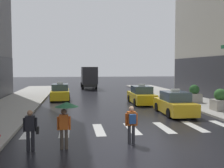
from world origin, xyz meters
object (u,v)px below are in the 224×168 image
at_px(taxi_lead, 175,104).
at_px(pedestrian_with_handbag, 31,128).
at_px(box_truck, 89,77).
at_px(pedestrian_with_backpack, 132,122).
at_px(taxi_third, 60,93).
at_px(taxi_second, 141,96).
at_px(pedestrian_with_umbrella, 66,112).
at_px(planter_near_corner, 220,101).
at_px(planter_mid_block, 194,94).

height_order(taxi_lead, pedestrian_with_handbag, taxi_lead).
xyz_separation_m(box_truck, pedestrian_with_backpack, (0.15, -29.90, -0.88)).
distance_m(taxi_lead, taxi_third, 12.80).
bearing_deg(taxi_third, pedestrian_with_backpack, -76.79).
distance_m(taxi_second, pedestrian_with_umbrella, 14.21).
xyz_separation_m(box_truck, planter_near_corner, (8.37, -22.89, -0.98)).
height_order(box_truck, planter_near_corner, box_truck).
distance_m(taxi_second, planter_mid_block, 4.76).
xyz_separation_m(pedestrian_with_backpack, pedestrian_with_handbag, (-4.16, -0.40, -0.04)).
relative_size(box_truck, pedestrian_with_handbag, 4.58).
height_order(box_truck, pedestrian_with_handbag, box_truck).
bearing_deg(pedestrian_with_handbag, taxi_lead, 39.08).
bearing_deg(planter_near_corner, taxi_lead, -174.97).
bearing_deg(planter_mid_block, pedestrian_with_umbrella, -133.24).
bearing_deg(box_truck, pedestrian_with_umbrella, -94.99).
relative_size(taxi_second, box_truck, 0.60).
bearing_deg(box_truck, taxi_second, -77.84).
height_order(taxi_lead, planter_near_corner, taxi_lead).
xyz_separation_m(taxi_lead, planter_near_corner, (3.64, 0.32, 0.15)).
bearing_deg(taxi_third, taxi_second, -28.19).
height_order(planter_near_corner, planter_mid_block, same).
height_order(taxi_second, planter_mid_block, taxi_second).
bearing_deg(taxi_lead, taxi_third, 131.10).
bearing_deg(pedestrian_with_backpack, planter_near_corner, 40.51).
height_order(pedestrian_with_backpack, pedestrian_with_handbag, same).
bearing_deg(box_truck, pedestrian_with_handbag, -97.53).
bearing_deg(pedestrian_with_umbrella, planter_near_corner, 33.65).
relative_size(pedestrian_with_backpack, planter_mid_block, 1.03).
height_order(taxi_lead, planter_mid_block, taxi_lead).
bearing_deg(taxi_second, taxi_lead, -80.48).
height_order(taxi_third, planter_mid_block, taxi_third).
bearing_deg(pedestrian_with_umbrella, taxi_second, 63.08).
distance_m(planter_near_corner, planter_mid_block, 4.48).
xyz_separation_m(taxi_third, box_truck, (3.68, 13.56, 1.13)).
bearing_deg(pedestrian_with_backpack, pedestrian_with_handbag, -174.56).
relative_size(pedestrian_with_umbrella, planter_mid_block, 1.21).
bearing_deg(planter_mid_block, box_truck, 114.70).
xyz_separation_m(pedestrian_with_handbag, planter_mid_block, (12.47, 11.90, -0.06)).
distance_m(taxi_lead, pedestrian_with_umbrella, 10.20).
distance_m(pedestrian_with_umbrella, planter_near_corner, 13.24).
bearing_deg(taxi_second, box_truck, 102.16).
height_order(taxi_second, taxi_third, same).
xyz_separation_m(taxi_lead, pedestrian_with_backpack, (-4.58, -6.70, 0.25)).
height_order(taxi_third, pedestrian_with_backpack, taxi_third).
bearing_deg(planter_near_corner, box_truck, 110.09).
bearing_deg(taxi_second, pedestrian_with_handbag, -121.45).
distance_m(box_truck, pedestrian_with_handbag, 30.58).
bearing_deg(taxi_second, pedestrian_with_umbrella, -116.92).
bearing_deg(planter_near_corner, planter_mid_block, 88.77).
distance_m(pedestrian_with_backpack, pedestrian_with_handbag, 4.18).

